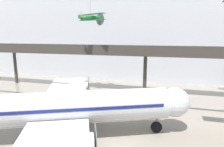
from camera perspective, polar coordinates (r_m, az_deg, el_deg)
The scene contains 4 objects.
hangar_back_wall at distance 49.28m, azimuth 11.12°, elevation 13.26°, with size 140.00×3.00×26.67m.
mezzanine_walkway at distance 37.94m, azimuth 9.43°, elevation 5.58°, with size 110.00×3.20×9.41m.
airliner_silver_main at distance 22.48m, azimuth -17.16°, elevation -9.65°, with size 29.94×35.21×10.34m.
suspended_plane_green_biplane at distance 37.59m, azimuth -6.07°, elevation 15.57°, with size 5.94×5.30×7.67m.
Camera 1 is at (3.95, -16.92, 11.36)m, focal length 32.00 mm.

